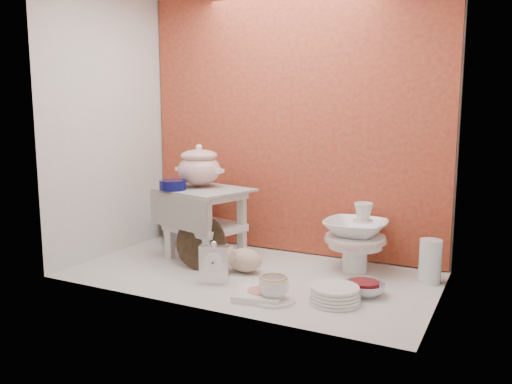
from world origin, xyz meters
TOP-DOWN VIEW (x-y plane):
  - ground at (0.00, 0.00)m, footprint 1.80×1.80m
  - niche_shell at (0.00, 0.18)m, footprint 1.86×1.03m
  - step_stool at (-0.35, 0.14)m, footprint 0.54×0.49m
  - soup_tureen at (-0.42, 0.18)m, footprint 0.34×0.34m
  - cobalt_bowl at (-0.48, 0.02)m, footprint 0.16×0.16m
  - floral_platter at (-0.69, 0.39)m, footprint 0.41×0.17m
  - blue_white_vase at (-0.68, 0.37)m, footprint 0.29×0.29m
  - lacquer_tray at (-0.28, -0.03)m, footprint 0.29×0.10m
  - mantel_clock at (-0.09, -0.20)m, footprint 0.15×0.10m
  - plush_pig at (-0.04, 0.01)m, footprint 0.26×0.22m
  - teacup_saucer at (0.26, -0.29)m, footprint 0.21×0.21m
  - gold_rim_teacup at (0.26, -0.29)m, footprint 0.16×0.16m
  - lattice_dish at (0.19, -0.27)m, footprint 0.25×0.25m
  - dinner_plate_stack at (0.50, -0.18)m, footprint 0.29×0.29m
  - crystal_bowl at (0.59, -0.03)m, footprint 0.24×0.24m
  - clear_glass_vase at (0.82, 0.28)m, footprint 0.14×0.14m
  - porcelain_tower at (0.45, 0.29)m, footprint 0.37×0.37m

SIDE VIEW (x-z plane):
  - ground at x=0.00m, z-range 0.00..0.00m
  - teacup_saucer at x=0.26m, z-range 0.00..0.01m
  - lattice_dish at x=0.19m, z-range 0.00..0.03m
  - crystal_bowl at x=0.59m, z-range 0.00..0.06m
  - dinner_plate_stack at x=0.50m, z-range 0.00..0.07m
  - gold_rim_teacup at x=0.26m, z-range 0.01..0.11m
  - plush_pig at x=-0.04m, z-range 0.00..0.14m
  - mantel_clock at x=-0.09m, z-range 0.00..0.20m
  - clear_glass_vase at x=0.82m, z-range 0.00..0.21m
  - blue_white_vase at x=-0.68m, z-range 0.00..0.25m
  - lacquer_tray at x=-0.28m, z-range 0.00..0.28m
  - porcelain_tower at x=0.45m, z-range 0.00..0.36m
  - step_stool at x=-0.35m, z-range 0.00..0.40m
  - floral_platter at x=-0.69m, z-range 0.00..0.40m
  - cobalt_bowl at x=-0.48m, z-range 0.40..0.45m
  - soup_tureen at x=-0.42m, z-range 0.40..0.64m
  - niche_shell at x=0.00m, z-range 0.17..1.70m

